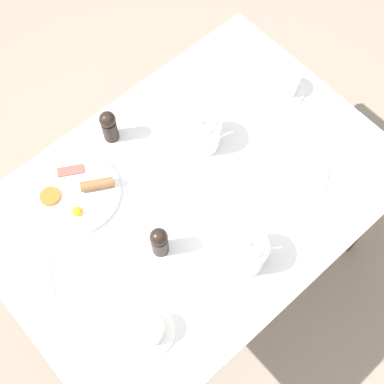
{
  "coord_description": "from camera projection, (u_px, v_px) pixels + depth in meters",
  "views": [
    {
      "loc": [
        0.51,
        -0.45,
        2.19
      ],
      "look_at": [
        0.0,
        0.0,
        0.74
      ],
      "focal_mm": 50.0,
      "sensor_mm": 36.0,
      "label": 1
    }
  ],
  "objects": [
    {
      "name": "table",
      "position": [
        192.0,
        204.0,
        1.68
      ],
      "size": [
        0.85,
        1.22,
        0.72
      ],
      "color": "silver",
      "rests_on": "ground_plane"
    },
    {
      "name": "teacup_with_saucer_right",
      "position": [
        285.0,
        85.0,
        1.76
      ],
      "size": [
        0.14,
        0.14,
        0.06
      ],
      "color": "white",
      "rests_on": "table"
    },
    {
      "name": "knife_by_plate",
      "position": [
        206.0,
        77.0,
        1.8
      ],
      "size": [
        0.21,
        0.03,
        0.0
      ],
      "rotation": [
        0.0,
        0.0,
        1.48
      ],
      "color": "silver",
      "rests_on": "table"
    },
    {
      "name": "salt_grinder",
      "position": [
        159.0,
        241.0,
        1.48
      ],
      "size": [
        0.05,
        0.05,
        0.13
      ],
      "color": "black",
      "rests_on": "table"
    },
    {
      "name": "pepper_grinder",
      "position": [
        109.0,
        126.0,
        1.64
      ],
      "size": [
        0.05,
        0.05,
        0.13
      ],
      "color": "black",
      "rests_on": "table"
    },
    {
      "name": "breakfast_plate",
      "position": [
        76.0,
        192.0,
        1.61
      ],
      "size": [
        0.28,
        0.28,
        0.04
      ],
      "color": "white",
      "rests_on": "table"
    },
    {
      "name": "water_glass_tall",
      "position": [
        384.0,
        166.0,
        1.61
      ],
      "size": [
        0.07,
        0.07,
        0.1
      ],
      "color": "white",
      "rests_on": "table"
    },
    {
      "name": "fork_by_plate",
      "position": [
        48.0,
        273.0,
        1.51
      ],
      "size": [
        0.15,
        0.08,
        0.0
      ],
      "rotation": [
        0.0,
        0.0,
        1.16
      ],
      "color": "silver",
      "rests_on": "table"
    },
    {
      "name": "teapot_near",
      "position": [
        245.0,
        252.0,
        1.48
      ],
      "size": [
        0.14,
        0.18,
        0.13
      ],
      "rotation": [
        0.0,
        0.0,
        0.91
      ],
      "color": "white",
      "rests_on": "table"
    },
    {
      "name": "teapot_far",
      "position": [
        201.0,
        133.0,
        1.65
      ],
      "size": [
        0.17,
        0.15,
        0.13
      ],
      "rotation": [
        0.0,
        0.0,
        0.73
      ],
      "color": "white",
      "rests_on": "table"
    },
    {
      "name": "teacup_with_saucer_left",
      "position": [
        149.0,
        330.0,
        1.42
      ],
      "size": [
        0.14,
        0.14,
        0.06
      ],
      "color": "white",
      "rests_on": "table"
    },
    {
      "name": "napkin_folded",
      "position": [
        306.0,
        175.0,
        1.64
      ],
      "size": [
        0.15,
        0.13,
        0.01
      ],
      "rotation": [
        0.0,
        0.0,
        3.64
      ],
      "color": "white",
      "rests_on": "table"
    },
    {
      "name": "ground_plane",
      "position": [
        192.0,
        266.0,
        2.27
      ],
      "size": [
        8.0,
        8.0,
        0.0
      ],
      "primitive_type": "plane",
      "color": "gray"
    }
  ]
}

